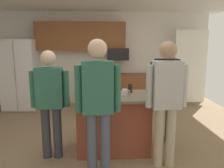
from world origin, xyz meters
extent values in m
plane|color=#937A5B|center=(0.00, 0.00, 0.00)|extent=(7.04, 7.04, 0.00)
cube|color=white|center=(0.00, 2.80, 1.30)|extent=(6.40, 0.10, 2.60)
cube|color=white|center=(2.60, 2.40, 1.10)|extent=(0.90, 0.06, 2.00)
cube|color=brown|center=(-0.40, 2.60, 1.92)|extent=(2.40, 0.35, 0.75)
sphere|color=#4C3823|center=(0.20, 2.41, 1.93)|extent=(0.04, 0.04, 0.04)
cube|color=brown|center=(0.60, 2.48, 0.45)|extent=(1.80, 0.60, 0.90)
sphere|color=#4C3823|center=(1.05, 2.17, 0.45)|extent=(0.04, 0.04, 0.04)
cube|color=white|center=(-2.00, 2.40, 0.92)|extent=(0.86, 0.70, 1.85)
cube|color=white|center=(-2.21, 2.03, 0.92)|extent=(0.40, 0.04, 1.77)
cube|color=white|center=(-1.79, 2.03, 0.92)|extent=(0.40, 0.04, 1.77)
cylinder|color=#B2B2B7|center=(-2.00, 2.00, 1.02)|extent=(0.02, 0.02, 0.35)
cube|color=black|center=(0.60, 2.50, 1.45)|extent=(0.56, 0.40, 0.32)
cube|color=brown|center=(0.30, -0.14, 0.44)|extent=(1.13, 0.68, 0.88)
cube|color=#756651|center=(0.30, -0.14, 0.90)|extent=(1.27, 0.82, 0.04)
cylinder|color=#4C5166|center=(1.14, 0.11, 0.42)|extent=(0.13, 0.13, 0.85)
cylinder|color=#4C5166|center=(1.31, 0.11, 0.42)|extent=(0.13, 0.13, 0.85)
cube|color=black|center=(1.22, 0.11, 1.16)|extent=(0.38, 0.22, 0.63)
sphere|color=tan|center=(1.22, 0.11, 1.62)|extent=(0.23, 0.23, 0.23)
cylinder|color=black|center=(0.98, 0.11, 1.14)|extent=(0.09, 0.09, 0.57)
cylinder|color=black|center=(1.46, 0.11, 1.14)|extent=(0.09, 0.09, 0.57)
cylinder|color=#4C5166|center=(-0.03, -0.88, 0.44)|extent=(0.13, 0.13, 0.87)
cylinder|color=#4C5166|center=(0.14, -0.88, 0.44)|extent=(0.13, 0.13, 0.87)
cube|color=#2D6651|center=(0.06, -0.88, 1.20)|extent=(0.38, 0.22, 0.65)
sphere|color=beige|center=(0.06, -0.88, 1.67)|extent=(0.24, 0.24, 0.24)
cylinder|color=#2D6651|center=(-0.18, -0.88, 1.18)|extent=(0.09, 0.09, 0.59)
cylinder|color=#2D6651|center=(0.30, -0.88, 1.18)|extent=(0.09, 0.09, 0.59)
cylinder|color=#383842|center=(-0.74, -0.34, 0.40)|extent=(0.13, 0.13, 0.80)
cylinder|color=#383842|center=(-0.57, -0.34, 0.40)|extent=(0.13, 0.13, 0.80)
cube|color=#2D6651|center=(-0.65, -0.34, 1.10)|extent=(0.38, 0.22, 0.60)
sphere|color=beige|center=(-0.65, -0.34, 1.53)|extent=(0.22, 0.22, 0.22)
cylinder|color=#2D6651|center=(-0.89, -0.34, 1.08)|extent=(0.09, 0.09, 0.54)
cylinder|color=#2D6651|center=(-0.41, -0.34, 1.08)|extent=(0.09, 0.09, 0.54)
cylinder|color=tan|center=(0.90, -0.68, 0.43)|extent=(0.13, 0.13, 0.86)
cylinder|color=tan|center=(1.07, -0.68, 0.43)|extent=(0.13, 0.13, 0.86)
cube|color=#B7B7B2|center=(0.99, -0.68, 1.18)|extent=(0.38, 0.22, 0.64)
sphere|color=tan|center=(0.99, -0.68, 1.65)|extent=(0.23, 0.23, 0.23)
cylinder|color=#B7B7B2|center=(0.75, -0.68, 1.16)|extent=(0.09, 0.09, 0.58)
cylinder|color=#B7B7B2|center=(1.23, -0.68, 1.16)|extent=(0.09, 0.09, 0.58)
cylinder|color=black|center=(0.59, 0.04, 1.00)|extent=(0.06, 0.06, 0.15)
cylinder|color=white|center=(0.48, -0.12, 0.97)|extent=(0.09, 0.09, 0.09)
torus|color=white|center=(0.54, -0.12, 0.97)|extent=(0.06, 0.01, 0.06)
cylinder|color=black|center=(0.11, 0.09, 1.01)|extent=(0.07, 0.07, 0.17)
cylinder|color=black|center=(0.07, -0.23, 1.01)|extent=(0.07, 0.07, 0.17)
cylinder|color=black|center=(-0.10, 0.09, 0.99)|extent=(0.07, 0.07, 0.13)
cylinder|color=black|center=(0.08, -0.04, 0.98)|extent=(0.07, 0.07, 0.12)
cylinder|color=white|center=(0.38, -0.25, 0.97)|extent=(0.08, 0.08, 0.09)
torus|color=white|center=(0.43, -0.25, 0.97)|extent=(0.06, 0.01, 0.06)
camera|label=1|loc=(0.07, -3.57, 1.73)|focal=35.57mm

